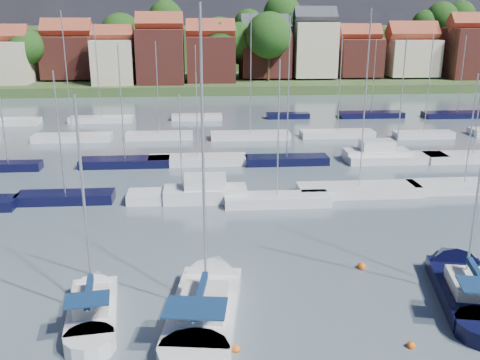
{
  "coord_description": "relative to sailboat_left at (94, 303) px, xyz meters",
  "views": [
    {
      "loc": [
        -5.63,
        -23.15,
        15.1
      ],
      "look_at": [
        -2.81,
        14.0,
        3.64
      ],
      "focal_mm": 40.0,
      "sensor_mm": 36.0,
      "label": 1
    }
  ],
  "objects": [
    {
      "name": "buoy_c",
      "position": [
        7.34,
        -4.28,
        -0.37
      ],
      "size": [
        0.41,
        0.41,
        0.41
      ],
      "primitive_type": "sphere",
      "color": "#D85914",
      "rests_on": "ground"
    },
    {
      "name": "sailboat_left",
      "position": [
        0.0,
        0.0,
        0.0
      ],
      "size": [
        3.57,
        9.41,
        12.59
      ],
      "rotation": [
        0.0,
        0.0,
        1.7
      ],
      "color": "silver",
      "rests_on": "ground"
    },
    {
      "name": "sailboat_centre",
      "position": [
        6.14,
        0.51,
        -0.02
      ],
      "size": [
        5.07,
        12.99,
        17.13
      ],
      "rotation": [
        0.0,
        0.0,
        1.43
      ],
      "color": "silver",
      "rests_on": "ground"
    },
    {
      "name": "marina_field",
      "position": [
        13.41,
        32.4,
        0.06
      ],
      "size": [
        79.62,
        41.41,
        15.93
      ],
      "color": "silver",
      "rests_on": "ground"
    },
    {
      "name": "buoy_e",
      "position": [
        15.75,
        3.75,
        -0.37
      ],
      "size": [
        0.54,
        0.54,
        0.54
      ],
      "primitive_type": "sphere",
      "color": "#D85914",
      "rests_on": "ground"
    },
    {
      "name": "sailboat_navy",
      "position": [
        20.78,
        0.98,
        -0.01
      ],
      "size": [
        5.53,
        12.06,
        16.17
      ],
      "rotation": [
        0.0,
        0.0,
        1.35
      ],
      "color": "black",
      "rests_on": "ground"
    },
    {
      "name": "buoy_d",
      "position": [
        15.66,
        -4.64,
        -0.37
      ],
      "size": [
        0.42,
        0.42,
        0.42
      ],
      "primitive_type": "sphere",
      "color": "#D85914",
      "rests_on": "ground"
    },
    {
      "name": "ground",
      "position": [
        11.51,
        37.25,
        -0.37
      ],
      "size": [
        260.0,
        260.0,
        0.0
      ],
      "primitive_type": "plane",
      "color": "#4F5E6C",
      "rests_on": "ground"
    },
    {
      "name": "far_shore_town",
      "position": [
        13.73,
        129.92,
        4.24
      ],
      "size": [
        212.46,
        90.0,
        22.27
      ],
      "color": "#3C5229",
      "rests_on": "ground"
    }
  ]
}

